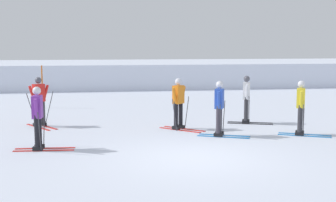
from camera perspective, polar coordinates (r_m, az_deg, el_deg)
The scene contains 9 objects.
ground_plane at distance 11.55m, azimuth 3.36°, elevation -7.07°, with size 120.00×120.00×0.00m, color silver.
far_snow_ridge at distance 32.60m, azimuth -4.61°, elevation 3.52°, with size 80.00×9.99×1.57m, color silver.
skier_red at distance 16.27m, azimuth -15.81°, elevation 0.10°, with size 1.19×1.54×1.71m.
skier_purple at distance 12.66m, azimuth -15.94°, elevation -1.85°, with size 1.62×1.00×1.71m.
skier_yellow at distance 14.74m, azimuth 16.26°, elevation -0.62°, with size 1.59×1.06×1.71m.
skier_white at distance 16.53m, azimuth 9.79°, elevation 0.38°, with size 1.63×0.95×1.71m.
skier_orange at distance 15.13m, azimuth 1.33°, elevation -0.14°, with size 1.41×1.37×1.71m.
skier_blue at distance 14.08m, azimuth 6.46°, elevation -0.73°, with size 1.61×0.99×1.71m.
trail_marker_pole at distance 21.01m, azimuth -15.43°, elevation 1.73°, with size 0.06×0.06×1.89m, color #C65614.
Camera 1 is at (-2.37, -10.94, 2.83)m, focal length 48.80 mm.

